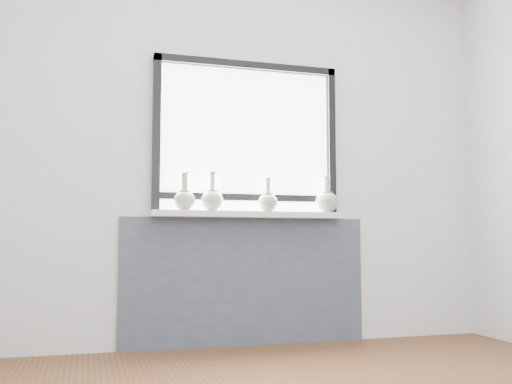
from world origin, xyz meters
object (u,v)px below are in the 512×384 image
object	(u,v)px
windowsill	(249,215)
vase_b	(212,199)
vase_d	(327,201)
vase_a	(184,199)
vase_c	(268,201)

from	to	relation	value
windowsill	vase_b	distance (m)	0.27
windowsill	vase_d	size ratio (longest dim) A/B	5.18
windowsill	vase_a	distance (m)	0.45
vase_b	vase_d	distance (m)	0.82
vase_b	vase_c	bearing A→B (deg)	-4.46
vase_a	windowsill	bearing A→B (deg)	0.77
vase_a	vase_b	bearing A→B (deg)	4.06
vase_a	vase_b	size ratio (longest dim) A/B	0.95
vase_b	vase_c	world-z (taller)	vase_b
vase_b	vase_c	distance (m)	0.38
windowsill	vase_b	xyz separation A→B (m)	(-0.26, 0.01, 0.10)
vase_a	vase_c	bearing A→B (deg)	-1.63
windowsill	vase_c	bearing A→B (deg)	-10.13
vase_c	vase_d	bearing A→B (deg)	1.28
windowsill	vase_c	xyz separation A→B (m)	(0.12, -0.02, 0.09)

